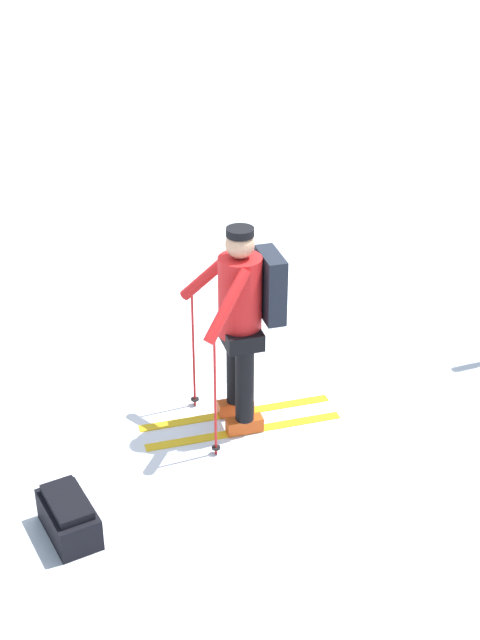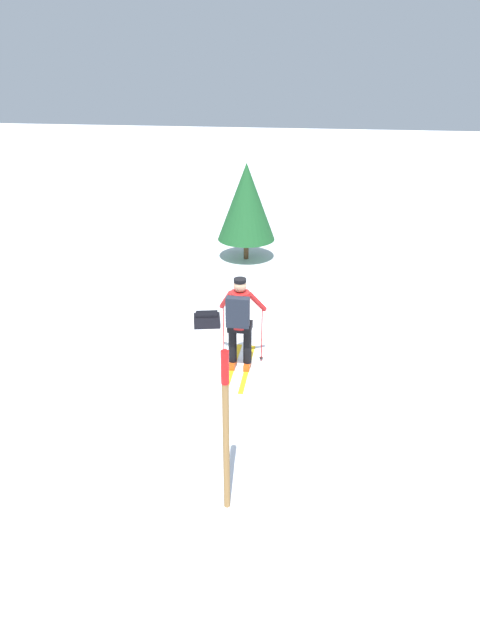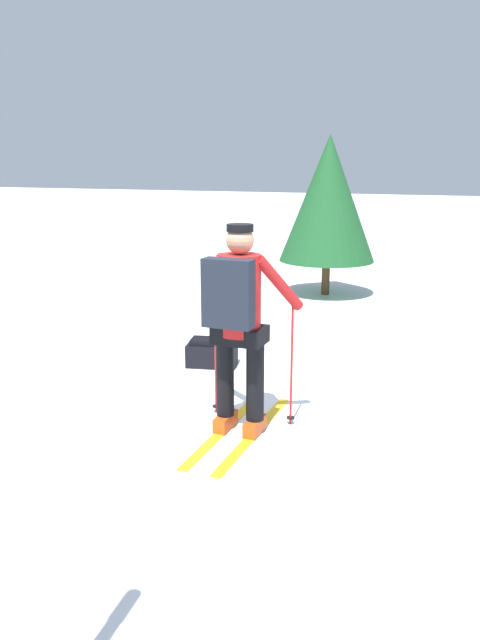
{
  "view_description": "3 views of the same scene",
  "coord_description": "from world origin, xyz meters",
  "views": [
    {
      "loc": [
        -1.37,
        -5.96,
        4.34
      ],
      "look_at": [
        0.31,
        -0.11,
        0.98
      ],
      "focal_mm": 50.0,
      "sensor_mm": 36.0,
      "label": 1
    },
    {
      "loc": [
        7.96,
        1.11,
        4.92
      ],
      "look_at": [
        0.31,
        -0.11,
        0.98
      ],
      "focal_mm": 28.0,
      "sensor_mm": 36.0,
      "label": 2
    },
    {
      "loc": [
        4.86,
        1.72,
        2.23
      ],
      "look_at": [
        0.31,
        -0.11,
        0.98
      ],
      "focal_mm": 35.0,
      "sensor_mm": 36.0,
      "label": 3
    }
  ],
  "objects": [
    {
      "name": "pine_tree",
      "position": [
        -5.48,
        -0.86,
        1.63
      ],
      "size": [
        1.6,
        1.6,
        2.67
      ],
      "color": "#4C331E",
      "rests_on": "ground_plane"
    },
    {
      "name": "ground_plane",
      "position": [
        0.0,
        0.0,
        0.0
      ],
      "size": [
        80.0,
        80.0,
        0.0
      ],
      "primitive_type": "plane",
      "color": "white"
    },
    {
      "name": "dropped_backpack",
      "position": [
        -1.21,
        -1.06,
        0.15
      ],
      "size": [
        0.42,
        0.6,
        0.31
      ],
      "color": "black",
      "rests_on": "ground_plane"
    },
    {
      "name": "trail_marker",
      "position": [
        3.52,
        0.23,
        1.3
      ],
      "size": [
        0.09,
        0.09,
        2.25
      ],
      "color": "olive",
      "rests_on": "ground_plane"
    },
    {
      "name": "skier",
      "position": [
        0.34,
        -0.11,
        1.02
      ],
      "size": [
        1.65,
        0.89,
        1.75
      ],
      "color": "gold",
      "rests_on": "ground_plane"
    }
  ]
}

